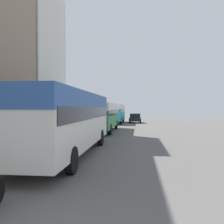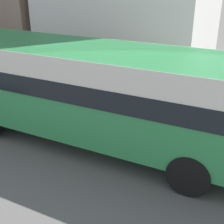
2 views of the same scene
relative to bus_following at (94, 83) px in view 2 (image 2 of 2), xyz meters
The scene contains 1 object.
bus_following is the anchor object (origin of this frame).
Camera 2 is at (5.08, 26.87, 4.61)m, focal length 50.00 mm.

